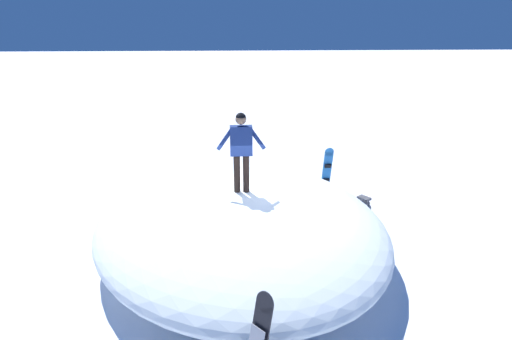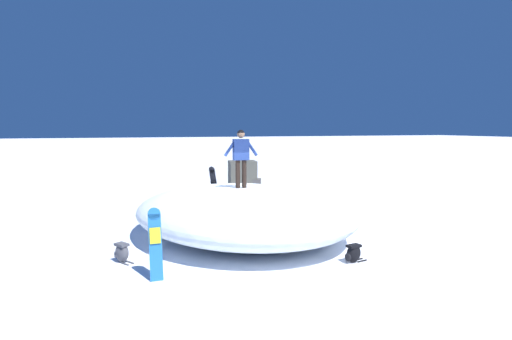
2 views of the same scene
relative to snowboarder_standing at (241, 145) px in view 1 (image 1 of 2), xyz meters
The scene contains 6 objects.
ground 2.52m from the snowboarder_standing, 159.71° to the left, with size 240.00×240.00×0.00m, color white.
snow_mound 1.77m from the snowboarder_standing, 21.18° to the right, with size 7.43×6.21×1.42m, color white.
snowboarder_standing is the anchor object (origin of this frame).
snowboard_primary_upright 4.40m from the snowboarder_standing, 133.66° to the right, with size 0.28×0.31×1.53m.
backpack_near 4.45m from the snowboarder_standing, 62.14° to the right, with size 0.62×0.32×0.44m.
backpack_far 4.42m from the snowboarder_standing, 156.11° to the right, with size 0.49×0.59×0.47m.
Camera 1 is at (0.95, 7.65, 4.68)m, focal length 26.97 mm.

